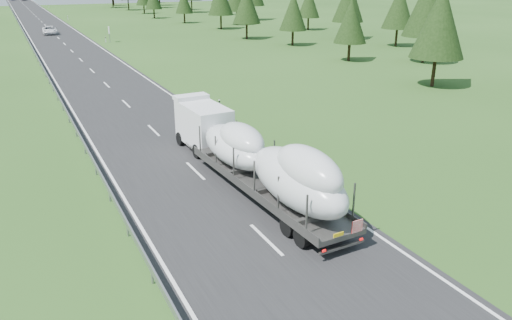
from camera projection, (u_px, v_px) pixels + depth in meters
name	position (u px, v px, depth m)	size (l,w,h in m)	color
road_surface	(53.00, 33.00, 98.02)	(10.00, 400.00, 0.02)	black
guardrail	(23.00, 31.00, 95.56)	(0.10, 400.00, 0.76)	slate
marker_posts	(57.00, 11.00, 146.68)	(0.13, 350.08, 1.00)	silver
highway_sign	(109.00, 31.00, 83.61)	(0.08, 0.90, 2.60)	slate
boat_truck	(253.00, 154.00, 26.03)	(3.06, 17.70, 3.90)	white
distant_van	(50.00, 30.00, 94.95)	(2.55, 5.53, 1.54)	silver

